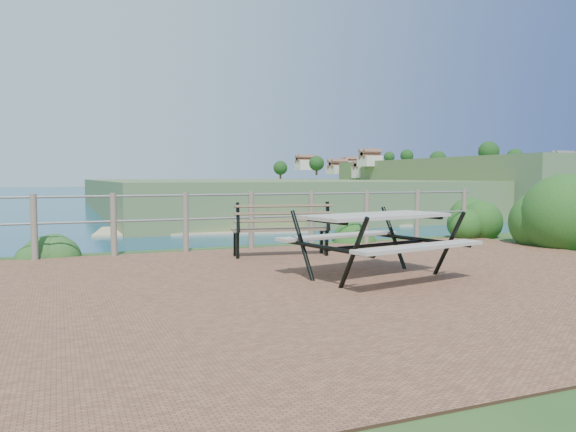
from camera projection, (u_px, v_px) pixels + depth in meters
name	position (u px, v px, depth m)	size (l,w,h in m)	color
ground	(341.00, 284.00, 6.70)	(10.00, 7.00, 0.12)	brown
ocean	(67.00, 181.00, 191.19)	(1200.00, 1200.00, 0.00)	#136373
safety_railing	(251.00, 217.00, 9.75)	(9.40, 0.10, 1.00)	#6B5B4C
distant_bay	(468.00, 183.00, 259.42)	(290.00, 232.36, 24.00)	#3D6030
picnic_table	(376.00, 239.00, 6.97)	(1.99, 1.61, 0.79)	#9A948A
park_bench	(281.00, 221.00, 8.88)	(1.58, 0.64, 0.87)	brown
shrub_right_front	(562.00, 245.00, 10.49)	(1.55, 1.55, 2.19)	#144215
shrub_right_edge	(467.00, 237.00, 11.96)	(1.01, 1.01, 1.45)	#144215
shrub_lip_west	(42.00, 256.00, 9.00)	(0.80, 0.80, 0.55)	#1E4D1D
shrub_lip_east	(351.00, 242.00, 11.02)	(0.81, 0.81, 0.57)	#144215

